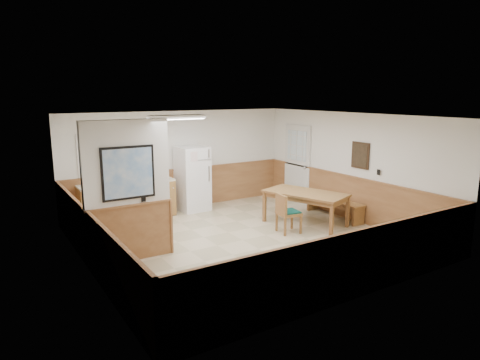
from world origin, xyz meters
TOP-DOWN VIEW (x-y plane):
  - ground at (0.00, 0.00)m, footprint 6.00×6.00m
  - ceiling at (0.00, 0.00)m, footprint 6.00×6.00m
  - back_wall at (0.00, 3.00)m, footprint 6.00×0.02m
  - right_wall at (3.00, 0.00)m, footprint 0.02×6.00m
  - left_wall at (-3.00, 0.00)m, footprint 0.02×6.00m
  - wainscot_back at (0.00, 2.98)m, footprint 6.00×0.04m
  - wainscot_right at (2.98, 0.00)m, footprint 0.04×6.00m
  - wainscot_left at (-2.98, 0.00)m, footprint 0.04×6.00m
  - partition_wall at (-2.25, 0.19)m, footprint 1.50×0.20m
  - kitchen_counter at (-1.21, 2.68)m, footprint 2.20×0.61m
  - exterior_door at (2.96, 1.90)m, footprint 0.07×1.02m
  - kitchen_window at (-2.10, 2.98)m, footprint 0.80×0.04m
  - wall_painting at (2.97, -0.30)m, footprint 0.04×0.50m
  - fluorescent_fixture at (-0.80, 1.30)m, footprint 1.20×0.30m
  - refrigerator at (0.17, 2.63)m, footprint 0.75×0.74m
  - dining_table at (1.78, 0.16)m, footprint 1.47×2.02m
  - dining_bench at (2.75, 0.23)m, footprint 0.37×1.64m
  - dining_chair at (1.02, -0.09)m, footprint 0.66×0.50m
  - fire_extinguisher at (-0.62, 2.70)m, footprint 0.15×0.15m
  - soap_bottle at (-2.15, 2.72)m, footprint 0.09×0.09m

SIDE VIEW (x-z plane):
  - ground at x=0.00m, z-range 0.00..0.00m
  - dining_bench at x=2.75m, z-range 0.12..0.57m
  - kitchen_counter at x=-1.21m, z-range -0.04..0.96m
  - dining_chair at x=1.02m, z-range 0.07..0.92m
  - wainscot_back at x=0.00m, z-range 0.00..1.00m
  - wainscot_right at x=2.98m, z-range 0.00..1.00m
  - wainscot_left at x=-2.98m, z-range 0.00..1.00m
  - dining_table at x=1.78m, z-range 0.28..1.03m
  - refrigerator at x=0.17m, z-range 0.00..1.62m
  - soap_bottle at x=-2.15m, z-range 0.90..1.15m
  - exterior_door at x=2.96m, z-range -0.02..2.13m
  - fire_extinguisher at x=-0.62m, z-range 0.87..1.33m
  - partition_wall at x=-2.25m, z-range -0.02..2.48m
  - back_wall at x=0.00m, z-range 0.00..2.50m
  - right_wall at x=3.00m, z-range 0.00..2.50m
  - left_wall at x=-3.00m, z-range 0.00..2.50m
  - kitchen_window at x=-2.10m, z-range 1.05..2.05m
  - wall_painting at x=2.97m, z-range 1.25..1.85m
  - fluorescent_fixture at x=-0.80m, z-range 2.40..2.49m
  - ceiling at x=0.00m, z-range 2.49..2.51m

